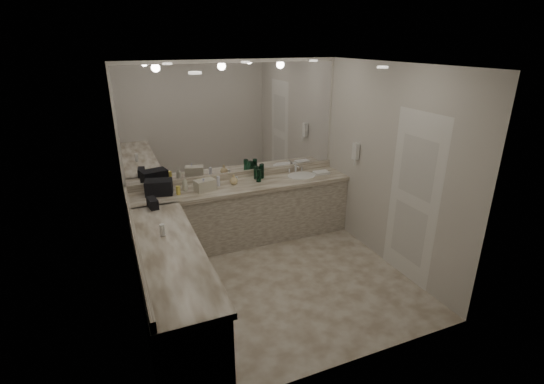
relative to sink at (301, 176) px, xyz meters
name	(u,v)px	position (x,y,z in m)	size (l,w,h in m)	color
floor	(275,281)	(-0.95, -1.20, -0.90)	(3.20, 3.20, 0.00)	beige
ceiling	(276,65)	(-0.95, -1.20, 1.71)	(3.20, 3.20, 0.00)	white
wall_back	(235,152)	(-0.95, 0.30, 0.41)	(3.20, 0.02, 2.60)	beige
wall_left	(128,206)	(-2.55, -1.20, 0.41)	(0.02, 3.00, 2.60)	beige
wall_right	(389,168)	(0.65, -1.20, 0.41)	(0.02, 3.00, 2.60)	beige
vanity_back_base	(243,214)	(-0.95, 0.00, -0.48)	(3.20, 0.60, 0.84)	beige
vanity_back_top	(243,186)	(-0.95, -0.01, -0.03)	(3.20, 0.64, 0.06)	beige
vanity_left_base	(172,290)	(-2.25, -1.50, -0.48)	(0.60, 2.40, 0.84)	beige
vanity_left_top	(169,251)	(-2.24, -1.50, -0.03)	(0.64, 2.42, 0.06)	beige
backsplash_back	(236,175)	(-0.95, 0.28, 0.05)	(3.20, 0.04, 0.10)	beige
backsplash_left	(135,237)	(-2.53, -1.20, 0.05)	(0.04, 3.00, 0.10)	beige
mirror_back	(234,120)	(-0.95, 0.29, 0.88)	(3.12, 0.01, 1.55)	white
mirror_left	(123,160)	(-2.54, -1.20, 0.88)	(0.01, 2.92, 1.55)	white
sink	(301,176)	(0.00, 0.00, 0.00)	(0.44, 0.44, 0.03)	white
faucet	(295,168)	(0.00, 0.21, 0.07)	(0.24, 0.16, 0.14)	silver
wall_phone	(356,151)	(0.61, -0.50, 0.46)	(0.06, 0.10, 0.24)	white
door	(413,199)	(0.64, -1.70, 0.16)	(0.02, 0.82, 2.10)	white
black_toiletry_bag	(159,187)	(-2.11, 0.05, 0.11)	(0.35, 0.22, 0.20)	black
black_bag_spill	(153,203)	(-2.25, -0.38, 0.06)	(0.10, 0.22, 0.12)	black
cream_cosmetic_case	(205,185)	(-1.51, -0.04, 0.08)	(0.27, 0.17, 0.16)	beige
hand_towel	(321,173)	(0.33, -0.04, 0.02)	(0.23, 0.15, 0.04)	white
lotion_left	(162,230)	(-2.25, -1.20, 0.07)	(0.05, 0.05, 0.13)	white
soap_bottle_a	(185,184)	(-1.76, 0.07, 0.11)	(0.08, 0.08, 0.20)	beige
soap_bottle_b	(204,185)	(-1.54, -0.09, 0.10)	(0.09, 0.09, 0.19)	silver
soap_bottle_c	(234,179)	(-1.07, 0.04, 0.08)	(0.12, 0.12, 0.15)	#DFC48A
green_bottle_0	(256,173)	(-0.68, 0.14, 0.10)	(0.07, 0.07, 0.19)	#154B2F
green_bottle_1	(262,171)	(-0.59, 0.15, 0.11)	(0.07, 0.07, 0.22)	#154B2F
green_bottle_2	(261,172)	(-0.61, 0.14, 0.10)	(0.07, 0.07, 0.18)	#154B2F
green_bottle_3	(259,176)	(-0.70, 0.01, 0.10)	(0.07, 0.07, 0.19)	#154B2F
amenity_bottle_0	(178,190)	(-1.88, -0.05, 0.06)	(0.06, 0.06, 0.12)	#F2D84C
amenity_bottle_1	(218,181)	(-1.29, 0.07, 0.08)	(0.05, 0.05, 0.14)	silver
amenity_bottle_2	(159,192)	(-2.13, -0.01, 0.06)	(0.05, 0.05, 0.12)	#3F3F4C
amenity_bottle_3	(237,179)	(-1.00, 0.11, 0.05)	(0.04, 0.04, 0.09)	white
amenity_bottle_4	(169,189)	(-1.98, 0.07, 0.05)	(0.06, 0.06, 0.09)	silver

